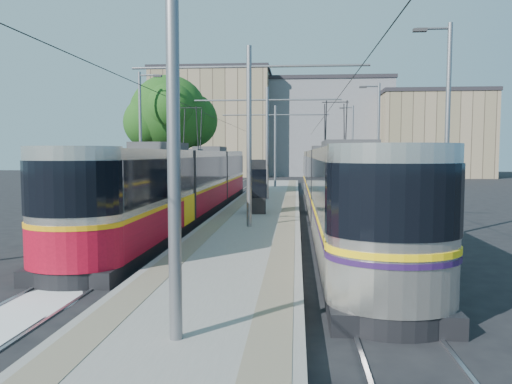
{
  "coord_description": "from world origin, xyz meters",
  "views": [
    {
      "loc": [
        1.84,
        -11.4,
        3.16
      ],
      "look_at": [
        0.21,
        8.77,
        1.6
      ],
      "focal_mm": 35.0,
      "sensor_mm": 36.0,
      "label": 1
    }
  ],
  "objects": [
    {
      "name": "tactile_strip_right",
      "position": [
        1.45,
        17.0,
        0.3
      ],
      "size": [
        0.7,
        50.0,
        0.01
      ],
      "primitive_type": "cube",
      "color": "gray",
      "rests_on": "platform"
    },
    {
      "name": "street_lamps",
      "position": [
        -0.0,
        21.0,
        4.18
      ],
      "size": [
        15.18,
        38.22,
        8.0
      ],
      "color": "slate",
      "rests_on": "ground"
    },
    {
      "name": "building_left",
      "position": [
        -10.0,
        60.0,
        7.45
      ],
      "size": [
        16.32,
        12.24,
        14.88
      ],
      "color": "gray",
      "rests_on": "ground"
    },
    {
      "name": "rails",
      "position": [
        0.0,
        17.0,
        0.02
      ],
      "size": [
        8.71,
        70.0,
        0.03
      ],
      "color": "gray",
      "rests_on": "ground"
    },
    {
      "name": "tactile_strip_left",
      "position": [
        -1.45,
        17.0,
        0.3
      ],
      "size": [
        0.7,
        50.0,
        0.01
      ],
      "primitive_type": "cube",
      "color": "gray",
      "rests_on": "platform"
    },
    {
      "name": "building_centre",
      "position": [
        6.0,
        64.0,
        6.88
      ],
      "size": [
        18.36,
        14.28,
        13.75
      ],
      "color": "slate",
      "rests_on": "ground"
    },
    {
      "name": "shelter",
      "position": [
        -0.03,
        12.48,
        1.65
      ],
      "size": [
        0.94,
        1.29,
        2.57
      ],
      "rotation": [
        0.0,
        0.0,
        0.21
      ],
      "color": "black",
      "rests_on": "platform"
    },
    {
      "name": "ground",
      "position": [
        0.0,
        0.0,
        0.0
      ],
      "size": [
        160.0,
        160.0,
        0.0
      ],
      "primitive_type": "plane",
      "color": "black",
      "rests_on": "ground"
    },
    {
      "name": "tram_left",
      "position": [
        -3.6,
        14.04,
        1.71
      ],
      "size": [
        2.43,
        29.29,
        5.5
      ],
      "color": "black",
      "rests_on": "ground"
    },
    {
      "name": "platform",
      "position": [
        0.0,
        17.0,
        0.15
      ],
      "size": [
        4.0,
        50.0,
        0.3
      ],
      "primitive_type": "cube",
      "color": "gray",
      "rests_on": "ground"
    },
    {
      "name": "building_right",
      "position": [
        20.0,
        58.0,
        5.73
      ],
      "size": [
        14.28,
        10.2,
        11.44
      ],
      "color": "gray",
      "rests_on": "ground"
    },
    {
      "name": "tree",
      "position": [
        -6.35,
        21.83,
        5.65
      ],
      "size": [
        5.75,
        5.32,
        8.36
      ],
      "color": "#382314",
      "rests_on": "ground"
    },
    {
      "name": "tram_right",
      "position": [
        3.6,
        11.76,
        1.86
      ],
      "size": [
        2.43,
        29.88,
        5.5
      ],
      "color": "black",
      "rests_on": "ground"
    },
    {
      "name": "catenary",
      "position": [
        0.0,
        14.15,
        4.52
      ],
      "size": [
        9.2,
        70.0,
        7.0
      ],
      "color": "slate",
      "rests_on": "platform"
    }
  ]
}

